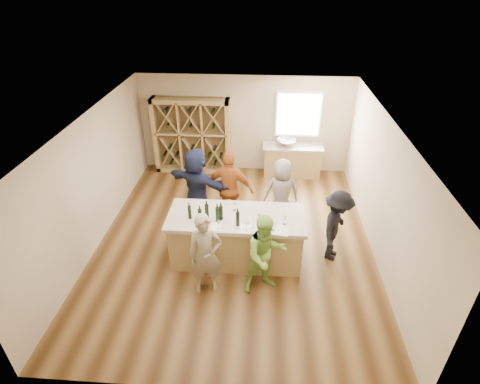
# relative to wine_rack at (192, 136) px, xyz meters

# --- Properties ---
(floor) EXTENTS (6.00, 7.00, 0.10)m
(floor) POSITION_rel_wine_rack_xyz_m (1.50, -3.27, -1.15)
(floor) COLOR brown
(floor) RESTS_ON ground
(ceiling) EXTENTS (6.00, 7.00, 0.10)m
(ceiling) POSITION_rel_wine_rack_xyz_m (1.50, -3.27, 1.75)
(ceiling) COLOR white
(ceiling) RESTS_ON ground
(wall_back) EXTENTS (6.00, 0.10, 2.80)m
(wall_back) POSITION_rel_wine_rack_xyz_m (1.50, 0.28, 0.30)
(wall_back) COLOR #C2AE8D
(wall_back) RESTS_ON ground
(wall_front) EXTENTS (6.00, 0.10, 2.80)m
(wall_front) POSITION_rel_wine_rack_xyz_m (1.50, -6.82, 0.30)
(wall_front) COLOR #C2AE8D
(wall_front) RESTS_ON ground
(wall_left) EXTENTS (0.10, 7.00, 2.80)m
(wall_left) POSITION_rel_wine_rack_xyz_m (-1.55, -3.27, 0.30)
(wall_left) COLOR #C2AE8D
(wall_left) RESTS_ON ground
(wall_right) EXTENTS (0.10, 7.00, 2.80)m
(wall_right) POSITION_rel_wine_rack_xyz_m (4.55, -3.27, 0.30)
(wall_right) COLOR #C2AE8D
(wall_right) RESTS_ON ground
(window_frame) EXTENTS (1.30, 0.06, 1.30)m
(window_frame) POSITION_rel_wine_rack_xyz_m (3.00, 0.20, 0.65)
(window_frame) COLOR white
(window_frame) RESTS_ON wall_back
(window_pane) EXTENTS (1.18, 0.01, 1.18)m
(window_pane) POSITION_rel_wine_rack_xyz_m (3.00, 0.17, 0.65)
(window_pane) COLOR white
(window_pane) RESTS_ON wall_back
(wine_rack) EXTENTS (2.20, 0.45, 2.20)m
(wine_rack) POSITION_rel_wine_rack_xyz_m (0.00, 0.00, 0.00)
(wine_rack) COLOR #A6884F
(wine_rack) RESTS_ON floor
(back_counter_base) EXTENTS (1.60, 0.58, 0.86)m
(back_counter_base) POSITION_rel_wine_rack_xyz_m (2.90, -0.07, -0.67)
(back_counter_base) COLOR #A6884F
(back_counter_base) RESTS_ON floor
(back_counter_top) EXTENTS (1.70, 0.62, 0.06)m
(back_counter_top) POSITION_rel_wine_rack_xyz_m (2.90, -0.07, -0.21)
(back_counter_top) COLOR #B4A593
(back_counter_top) RESTS_ON back_counter_base
(sink) EXTENTS (0.54, 0.54, 0.19)m
(sink) POSITION_rel_wine_rack_xyz_m (2.70, -0.07, -0.09)
(sink) COLOR silver
(sink) RESTS_ON back_counter_top
(faucet) EXTENTS (0.02, 0.02, 0.30)m
(faucet) POSITION_rel_wine_rack_xyz_m (2.70, 0.11, -0.03)
(faucet) COLOR silver
(faucet) RESTS_ON back_counter_top
(tasting_counter_base) EXTENTS (2.60, 1.00, 1.00)m
(tasting_counter_base) POSITION_rel_wine_rack_xyz_m (1.58, -3.86, -0.60)
(tasting_counter_base) COLOR #A6884F
(tasting_counter_base) RESTS_ON floor
(tasting_counter_top) EXTENTS (2.72, 1.12, 0.08)m
(tasting_counter_top) POSITION_rel_wine_rack_xyz_m (1.58, -3.86, -0.06)
(tasting_counter_top) COLOR #B4A593
(tasting_counter_top) RESTS_ON tasting_counter_base
(wine_bottle_a) EXTENTS (0.08, 0.08, 0.28)m
(wine_bottle_a) POSITION_rel_wine_rack_xyz_m (0.69, -4.01, 0.12)
(wine_bottle_a) COLOR black
(wine_bottle_a) RESTS_ON tasting_counter_top
(wine_bottle_b) EXTENTS (0.10, 0.10, 0.30)m
(wine_bottle_b) POSITION_rel_wine_rack_xyz_m (0.91, -4.13, 0.13)
(wine_bottle_b) COLOR black
(wine_bottle_b) RESTS_ON tasting_counter_top
(wine_bottle_c) EXTENTS (0.08, 0.08, 0.31)m
(wine_bottle_c) POSITION_rel_wine_rack_xyz_m (1.02, -3.97, 0.14)
(wine_bottle_c) COLOR black
(wine_bottle_c) RESTS_ON tasting_counter_top
(wine_bottle_d) EXTENTS (0.10, 0.10, 0.31)m
(wine_bottle_d) POSITION_rel_wine_rack_xyz_m (1.24, -4.06, 0.14)
(wine_bottle_d) COLOR black
(wine_bottle_d) RESTS_ON tasting_counter_top
(wine_bottle_e) EXTENTS (0.08, 0.08, 0.30)m
(wine_bottle_e) POSITION_rel_wine_rack_xyz_m (1.30, -3.99, 0.13)
(wine_bottle_e) COLOR black
(wine_bottle_e) RESTS_ON tasting_counter_top
(wine_glass_a) EXTENTS (0.08, 0.08, 0.16)m
(wine_glass_a) POSITION_rel_wine_rack_xyz_m (1.29, -4.32, 0.06)
(wine_glass_a) COLOR white
(wine_glass_a) RESTS_ON tasting_counter_top
(wine_glass_b) EXTENTS (0.08, 0.08, 0.19)m
(wine_glass_b) POSITION_rel_wine_rack_xyz_m (1.81, -4.34, 0.07)
(wine_glass_b) COLOR white
(wine_glass_b) RESTS_ON tasting_counter_top
(wine_glass_c) EXTENTS (0.07, 0.07, 0.16)m
(wine_glass_c) POSITION_rel_wine_rack_xyz_m (2.30, -4.28, 0.06)
(wine_glass_c) COLOR white
(wine_glass_c) RESTS_ON tasting_counter_top
(wine_glass_d) EXTENTS (0.08, 0.08, 0.19)m
(wine_glass_d) POSITION_rel_wine_rack_xyz_m (2.03, -4.05, 0.08)
(wine_glass_d) COLOR white
(wine_glass_d) RESTS_ON tasting_counter_top
(wine_glass_e) EXTENTS (0.09, 0.09, 0.19)m
(wine_glass_e) POSITION_rel_wine_rack_xyz_m (2.52, -4.08, 0.07)
(wine_glass_e) COLOR white
(wine_glass_e) RESTS_ON tasting_counter_top
(tasting_menu_a) EXTENTS (0.19, 0.27, 0.00)m
(tasting_menu_a) POSITION_rel_wine_rack_xyz_m (1.23, -4.24, -0.02)
(tasting_menu_a) COLOR white
(tasting_menu_a) RESTS_ON tasting_counter_top
(tasting_menu_b) EXTENTS (0.24, 0.32, 0.00)m
(tasting_menu_b) POSITION_rel_wine_rack_xyz_m (1.79, -4.27, -0.02)
(tasting_menu_b) COLOR white
(tasting_menu_b) RESTS_ON tasting_counter_top
(tasting_menu_c) EXTENTS (0.30, 0.37, 0.00)m
(tasting_menu_c) POSITION_rel_wine_rack_xyz_m (2.47, -4.27, -0.02)
(tasting_menu_c) COLOR white
(tasting_menu_c) RESTS_ON tasting_counter_top
(person_near_left) EXTENTS (0.68, 0.55, 1.68)m
(person_near_left) POSITION_rel_wine_rack_xyz_m (1.09, -4.78, -0.26)
(person_near_left) COLOR gray
(person_near_left) RESTS_ON floor
(person_near_right) EXTENTS (0.90, 0.70, 1.64)m
(person_near_right) POSITION_rel_wine_rack_xyz_m (2.18, -4.66, -0.28)
(person_near_right) COLOR #8CC64C
(person_near_right) RESTS_ON floor
(person_server) EXTENTS (0.82, 1.13, 1.59)m
(person_server) POSITION_rel_wine_rack_xyz_m (3.60, -3.67, -0.31)
(person_server) COLOR black
(person_server) RESTS_ON floor
(person_far_mid) EXTENTS (1.18, 0.78, 1.85)m
(person_far_mid) POSITION_rel_wine_rack_xyz_m (1.34, -2.57, -0.17)
(person_far_mid) COLOR #994C19
(person_far_mid) RESTS_ON floor
(person_far_right) EXTENTS (0.86, 0.61, 1.65)m
(person_far_right) POSITION_rel_wine_rack_xyz_m (2.52, -2.51, -0.27)
(person_far_right) COLOR slate
(person_far_right) RESTS_ON floor
(person_far_left) EXTENTS (1.81, 1.25, 1.84)m
(person_far_left) POSITION_rel_wine_rack_xyz_m (0.56, -2.47, -0.18)
(person_far_left) COLOR #191E38
(person_far_left) RESTS_ON floor
(wine_bottle_f) EXTENTS (0.07, 0.07, 0.30)m
(wine_bottle_f) POSITION_rel_wine_rack_xyz_m (1.63, -4.16, 0.13)
(wine_bottle_f) COLOR black
(wine_bottle_f) RESTS_ON tasting_counter_top
(wine_glass_f) EXTENTS (0.07, 0.07, 0.18)m
(wine_glass_f) POSITION_rel_wine_rack_xyz_m (1.53, -3.66, 0.07)
(wine_glass_f) COLOR white
(wine_glass_f) RESTS_ON tasting_counter_top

